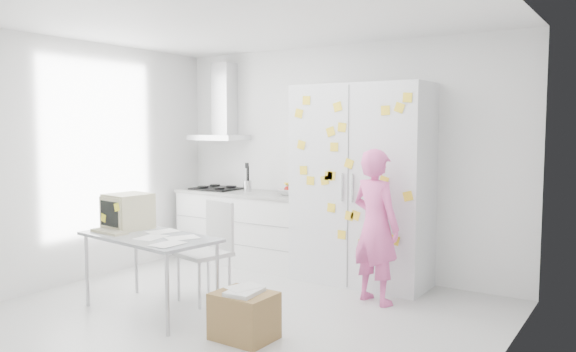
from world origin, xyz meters
The scene contains 10 objects.
floor centered at (0.00, 0.00, -0.01)m, with size 4.50×4.00×0.02m, color silver.
walls centered at (0.00, 0.72, 1.35)m, with size 4.52×4.01×2.70m.
ceiling centered at (0.00, 0.00, 2.70)m, with size 4.50×4.00×0.02m, color white.
counter_run centered at (-1.20, 1.70, 0.47)m, with size 1.84×0.63×1.28m.
range_hood centered at (-1.65, 1.84, 1.96)m, with size 0.70×0.48×1.01m.
tall_cabinet centered at (0.45, 1.67, 1.10)m, with size 1.50×0.68×2.20m.
person centered at (0.88, 1.10, 0.76)m, with size 0.56×0.37×1.53m, color pink.
desk centered at (-1.03, -0.25, 0.82)m, with size 1.43×0.84×1.08m.
chair centered at (-0.55, 0.28, 0.56)m, with size 0.54×0.54×0.99m.
cardboard_box centered at (0.39, -0.38, 0.20)m, with size 0.49×0.40×0.42m.
Camera 1 is at (3.14, -3.93, 1.74)m, focal length 35.00 mm.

